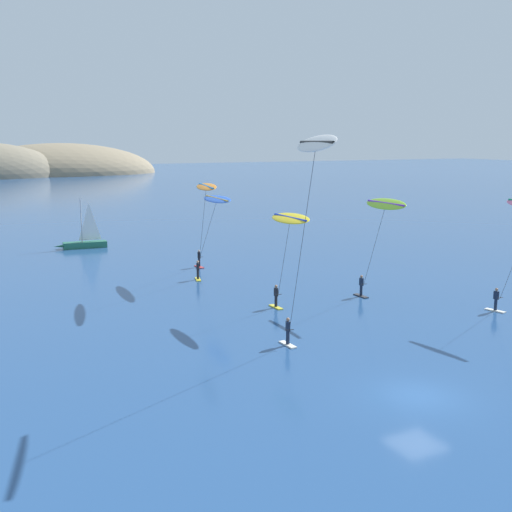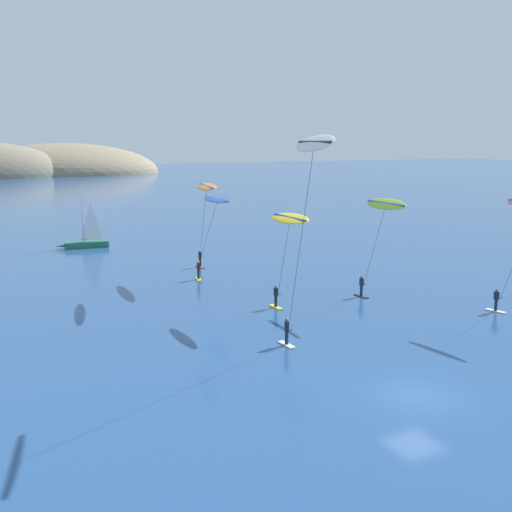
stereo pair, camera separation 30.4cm
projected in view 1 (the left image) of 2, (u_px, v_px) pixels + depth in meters
The scene contains 7 objects.
ground_plane at pixel (418, 396), 30.82m from camera, with size 600.00×600.00×0.00m, color navy.
sailboat_near at pixel (82, 242), 72.96m from camera, with size 5.94×1.78×5.70m.
kitesurfer_white at pixel (313, 162), 32.42m from camera, with size 2.51×7.93×12.47m.
kitesurfer_lime at pixel (383, 213), 46.94m from camera, with size 1.34×5.92×7.98m.
kitesurfer_orange at pixel (205, 194), 51.07m from camera, with size 2.61×8.35×8.77m.
kitesurfer_blue at pixel (216, 204), 56.14m from camera, with size 2.01×9.33×7.36m.
kitesurfer_yellow at pixel (289, 225), 44.30m from camera, with size 1.64×5.15×7.17m.
Camera 1 is at (-20.23, -22.35, 12.13)m, focal length 45.00 mm.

